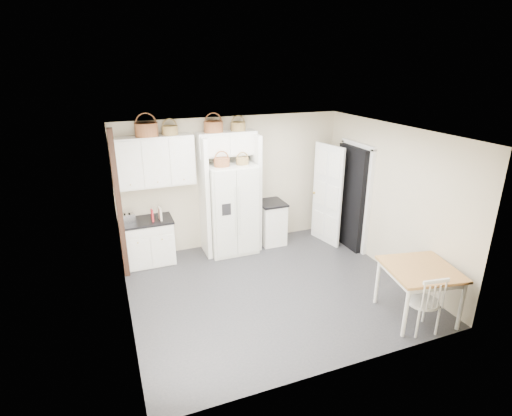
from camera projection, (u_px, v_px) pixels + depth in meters
name	position (u px, v px, depth m)	size (l,w,h in m)	color
floor	(271.00, 289.00, 6.67)	(4.50, 4.50, 0.00)	#2A2930
ceiling	(274.00, 133.00, 5.77)	(4.50, 4.50, 0.00)	white
wall_back	(232.00, 182.00, 7.97)	(4.50, 4.50, 0.00)	#BCB090
wall_left	(121.00, 238.00, 5.45)	(4.00, 4.00, 0.00)	#BCB090
wall_right	(390.00, 199.00, 6.98)	(4.00, 4.00, 0.00)	#BCB090
refrigerator	(231.00, 208.00, 7.76)	(0.91, 0.73, 1.77)	silver
base_cab_left	(149.00, 242.00, 7.41)	(0.88, 0.56, 0.82)	white
base_cab_right	(271.00, 223.00, 8.25)	(0.48, 0.58, 0.85)	white
dining_table	(417.00, 292.00, 5.84)	(0.96, 0.96, 0.80)	olive
windsor_chair	(423.00, 302.00, 5.50)	(0.44, 0.40, 0.90)	white
counter_left	(147.00, 221.00, 7.27)	(0.92, 0.60, 0.04)	black
counter_right	(271.00, 203.00, 8.10)	(0.52, 0.62, 0.04)	black
toaster	(127.00, 219.00, 7.11)	(0.24, 0.14, 0.17)	silver
cookbook_red	(152.00, 215.00, 7.19)	(0.03, 0.14, 0.21)	#B32027
cookbook_cream	(160.00, 214.00, 7.23)	(0.03, 0.16, 0.23)	beige
basket_upper_b	(146.00, 130.00, 6.87)	(0.39, 0.39, 0.23)	brown
basket_upper_c	(170.00, 130.00, 7.02)	(0.28, 0.28, 0.16)	brown
basket_bridge_a	(213.00, 127.00, 7.29)	(0.35, 0.35, 0.20)	brown
basket_bridge_b	(238.00, 126.00, 7.46)	(0.28, 0.28, 0.16)	brown
basket_fridge_a	(222.00, 162.00, 7.28)	(0.29, 0.29, 0.15)	brown
basket_fridge_b	(242.00, 161.00, 7.42)	(0.23, 0.23, 0.13)	brown
upper_cabinet	(155.00, 161.00, 7.10)	(1.40, 0.34, 0.90)	white
bridge_cabinet	(227.00, 143.00, 7.48)	(1.12, 0.34, 0.45)	white
fridge_panel_left	(204.00, 198.00, 7.53)	(0.08, 0.60, 2.30)	white
fridge_panel_right	(255.00, 192.00, 7.88)	(0.08, 0.60, 2.30)	white
trim_post	(119.00, 206.00, 6.65)	(0.09, 0.09, 2.60)	#372014
doorway_void	(352.00, 198.00, 7.92)	(0.18, 0.85, 2.05)	black
door_slab	(327.00, 195.00, 8.09)	(0.80, 0.04, 2.05)	white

